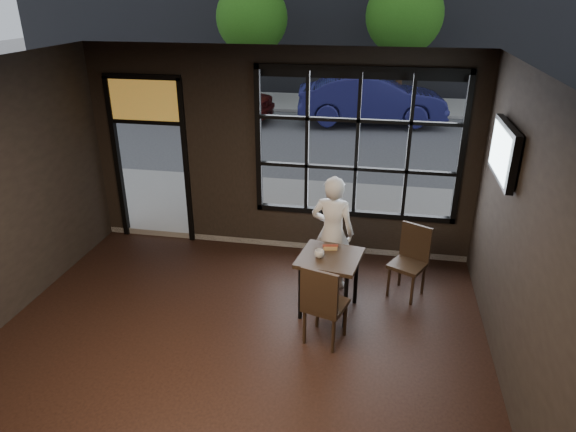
% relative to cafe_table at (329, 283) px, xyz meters
% --- Properties ---
extents(floor, '(6.00, 7.00, 0.02)m').
position_rel_cafe_table_xyz_m(floor, '(-1.01, -1.81, -0.42)').
color(floor, black).
rests_on(floor, ground).
extents(ceiling, '(6.00, 7.00, 0.02)m').
position_rel_cafe_table_xyz_m(ceiling, '(-1.01, -1.81, 2.80)').
color(ceiling, black).
rests_on(ceiling, ground).
extents(wall_right, '(0.04, 7.00, 3.20)m').
position_rel_cafe_table_xyz_m(wall_right, '(1.99, -1.81, 1.19)').
color(wall_right, black).
rests_on(wall_right, ground).
extents(window_frame, '(3.06, 0.12, 2.28)m').
position_rel_cafe_table_xyz_m(window_frame, '(0.19, 1.69, 1.39)').
color(window_frame, black).
rests_on(window_frame, ground).
extents(stained_transom, '(1.20, 0.06, 0.70)m').
position_rel_cafe_table_xyz_m(stained_transom, '(-3.11, 1.69, 1.94)').
color(stained_transom, orange).
rests_on(stained_transom, ground).
extents(street_asphalt, '(60.00, 41.00, 0.04)m').
position_rel_cafe_table_xyz_m(street_asphalt, '(-1.01, 22.19, -0.43)').
color(street_asphalt, '#545456').
rests_on(street_asphalt, ground).
extents(cafe_table, '(0.87, 0.87, 0.82)m').
position_rel_cafe_table_xyz_m(cafe_table, '(0.00, 0.00, 0.00)').
color(cafe_table, black).
rests_on(cafe_table, floor).
extents(chair_near, '(0.57, 0.57, 1.06)m').
position_rel_cafe_table_xyz_m(chair_near, '(0.03, -0.62, 0.12)').
color(chair_near, black).
rests_on(chair_near, floor).
extents(chair_window, '(0.59, 0.59, 1.00)m').
position_rel_cafe_table_xyz_m(chair_window, '(1.01, 0.58, 0.09)').
color(chair_window, black).
rests_on(chair_window, floor).
extents(man, '(0.65, 0.47, 1.66)m').
position_rel_cafe_table_xyz_m(man, '(-0.04, 0.66, 0.42)').
color(man, silver).
rests_on(man, floor).
extents(hotdog, '(0.21, 0.12, 0.06)m').
position_rel_cafe_table_xyz_m(hotdog, '(-0.02, 0.18, 0.44)').
color(hotdog, tan).
rests_on(hotdog, cafe_table).
extents(cup, '(0.14, 0.14, 0.10)m').
position_rel_cafe_table_xyz_m(cup, '(-0.13, -0.06, 0.45)').
color(cup, silver).
rests_on(cup, cafe_table).
extents(tv, '(0.12, 1.10, 0.64)m').
position_rel_cafe_table_xyz_m(tv, '(1.92, 0.23, 1.81)').
color(tv, black).
rests_on(tv, wall_right).
extents(navy_car, '(4.64, 2.12, 1.47)m').
position_rel_cafe_table_xyz_m(navy_car, '(0.15, 10.30, 0.43)').
color(navy_car, '#191A4F').
rests_on(navy_car, street_asphalt).
extents(maroon_car, '(4.11, 1.91, 1.36)m').
position_rel_cafe_table_xyz_m(maroon_car, '(-4.86, 10.00, 0.37)').
color(maroon_car, '#4D1211').
rests_on(maroon_car, street_asphalt).
extents(tree_left, '(2.48, 2.48, 4.23)m').
position_rel_cafe_table_xyz_m(tree_left, '(-4.17, 12.70, 2.57)').
color(tree_left, '#332114').
rests_on(tree_left, street_asphalt).
extents(tree_right, '(2.58, 2.58, 4.40)m').
position_rel_cafe_table_xyz_m(tree_right, '(1.00, 12.97, 2.69)').
color(tree_right, '#332114').
rests_on(tree_right, street_asphalt).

